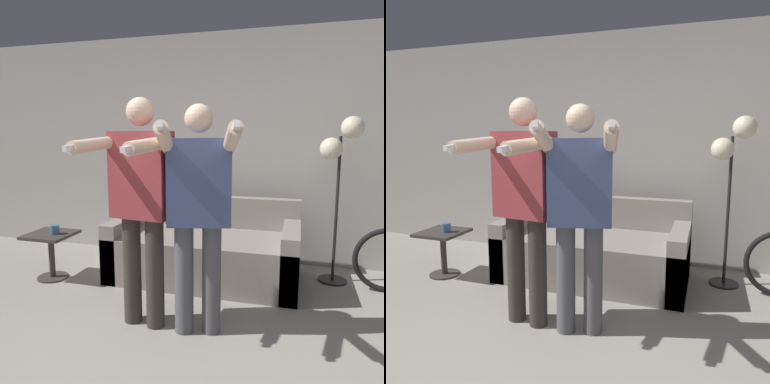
% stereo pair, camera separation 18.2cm
% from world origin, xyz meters
% --- Properties ---
extents(wall_back, '(10.00, 0.05, 2.60)m').
position_xyz_m(wall_back, '(0.00, 2.62, 1.30)').
color(wall_back, '#B7B2A8').
rests_on(wall_back, ground_plane).
extents(couch, '(1.87, 0.94, 0.79)m').
position_xyz_m(couch, '(-0.22, 1.91, 0.27)').
color(couch, gray).
rests_on(couch, ground_plane).
extents(person_left, '(0.57, 0.72, 1.73)m').
position_xyz_m(person_left, '(-0.44, 0.83, 1.00)').
color(person_left, '#38332D').
rests_on(person_left, ground_plane).
extents(person_right, '(0.63, 0.75, 1.68)m').
position_xyz_m(person_right, '(0.00, 0.83, 0.98)').
color(person_right, '#56565B').
rests_on(person_right, ground_plane).
extents(cat, '(0.45, 0.12, 0.18)m').
position_xyz_m(cat, '(-0.43, 2.28, 0.87)').
color(cat, '#3D3833').
rests_on(cat, couch).
extents(floor_lamp, '(0.39, 0.28, 1.64)m').
position_xyz_m(floor_lamp, '(1.06, 2.16, 1.29)').
color(floor_lamp, black).
rests_on(floor_lamp, ground_plane).
extents(side_table, '(0.44, 0.44, 0.47)m').
position_xyz_m(side_table, '(-1.72, 1.45, 0.34)').
color(side_table, '#38332D').
rests_on(side_table, ground_plane).
extents(cup, '(0.09, 0.09, 0.09)m').
position_xyz_m(cup, '(-1.66, 1.44, 0.52)').
color(cup, '#3D6693').
rests_on(cup, side_table).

